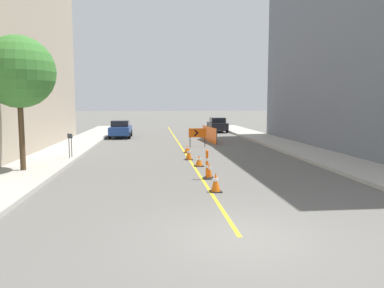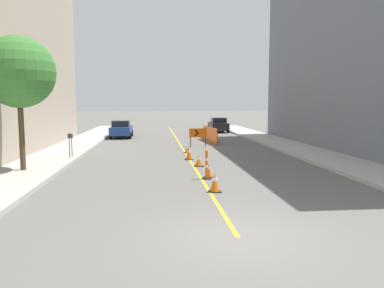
{
  "view_description": "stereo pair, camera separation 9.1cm",
  "coord_description": "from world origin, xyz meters",
  "px_view_note": "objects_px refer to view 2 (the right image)",
  "views": [
    {
      "loc": [
        -2.02,
        -8.37,
        3.15
      ],
      "look_at": [
        0.03,
        11.25,
        1.0
      ],
      "focal_mm": 35.0,
      "sensor_mm": 36.0,
      "label": 1
    },
    {
      "loc": [
        -1.93,
        -8.38,
        3.15
      ],
      "look_at": [
        0.03,
        11.25,
        1.0
      ],
      "focal_mm": 35.0,
      "sensor_mm": 36.0,
      "label": 2
    }
  ],
  "objects_px": {
    "traffic_cone_second": "(209,170)",
    "arrow_barricade_primary": "(198,134)",
    "traffic_cone_fourth": "(189,154)",
    "traffic_cone_nearest": "(215,182)",
    "traffic_cone_fifth": "(187,149)",
    "parking_meter_near_curb": "(69,141)",
    "parked_car_curb_near": "(121,129)",
    "parked_car_curb_mid": "(218,125)",
    "parking_meter_far_curb": "(72,140)",
    "street_tree_left_near": "(19,72)",
    "delineator_post_front": "(207,166)",
    "traffic_cone_third": "(199,161)"
  },
  "relations": [
    {
      "from": "arrow_barricade_primary",
      "to": "parking_meter_near_curb",
      "type": "xyz_separation_m",
      "value": [
        -7.75,
        -6.09,
        0.17
      ]
    },
    {
      "from": "arrow_barricade_primary",
      "to": "parking_meter_near_curb",
      "type": "distance_m",
      "value": 9.86
    },
    {
      "from": "parked_car_curb_near",
      "to": "traffic_cone_second",
      "type": "bearing_deg",
      "value": -74.14
    },
    {
      "from": "parking_meter_near_curb",
      "to": "parking_meter_far_curb",
      "type": "xyz_separation_m",
      "value": [
        0.0,
        0.61,
        -0.04
      ]
    },
    {
      "from": "traffic_cone_second",
      "to": "parking_meter_near_curb",
      "type": "relative_size",
      "value": 0.46
    },
    {
      "from": "traffic_cone_second",
      "to": "traffic_cone_third",
      "type": "xyz_separation_m",
      "value": [
        -0.07,
        2.92,
        -0.03
      ]
    },
    {
      "from": "traffic_cone_fourth",
      "to": "arrow_barricade_primary",
      "type": "distance_m",
      "value": 6.3
    },
    {
      "from": "parked_car_curb_near",
      "to": "parking_meter_near_curb",
      "type": "relative_size",
      "value": 3.13
    },
    {
      "from": "traffic_cone_fourth",
      "to": "parking_meter_far_curb",
      "type": "bearing_deg",
      "value": 174.15
    },
    {
      "from": "traffic_cone_fourth",
      "to": "parked_car_curb_near",
      "type": "height_order",
      "value": "parked_car_curb_near"
    },
    {
      "from": "traffic_cone_second",
      "to": "parking_meter_far_curb",
      "type": "bearing_deg",
      "value": 139.89
    },
    {
      "from": "street_tree_left_near",
      "to": "parking_meter_far_curb",
      "type": "bearing_deg",
      "value": 72.66
    },
    {
      "from": "traffic_cone_second",
      "to": "parked_car_curb_mid",
      "type": "height_order",
      "value": "parked_car_curb_mid"
    },
    {
      "from": "traffic_cone_fifth",
      "to": "parking_meter_near_curb",
      "type": "height_order",
      "value": "parking_meter_near_curb"
    },
    {
      "from": "traffic_cone_second",
      "to": "traffic_cone_third",
      "type": "distance_m",
      "value": 2.92
    },
    {
      "from": "traffic_cone_fifth",
      "to": "parked_car_curb_mid",
      "type": "distance_m",
      "value": 17.83
    },
    {
      "from": "parked_car_curb_near",
      "to": "parking_meter_far_curb",
      "type": "bearing_deg",
      "value": -96.29
    },
    {
      "from": "traffic_cone_nearest",
      "to": "traffic_cone_fifth",
      "type": "distance_m",
      "value": 10.62
    },
    {
      "from": "traffic_cone_second",
      "to": "arrow_barricade_primary",
      "type": "relative_size",
      "value": 0.47
    },
    {
      "from": "parked_car_curb_mid",
      "to": "parking_meter_near_curb",
      "type": "distance_m",
      "value": 23.09
    },
    {
      "from": "traffic_cone_second",
      "to": "parked_car_curb_mid",
      "type": "relative_size",
      "value": 0.14
    },
    {
      "from": "arrow_barricade_primary",
      "to": "parked_car_curb_near",
      "type": "height_order",
      "value": "parked_car_curb_near"
    },
    {
      "from": "traffic_cone_fourth",
      "to": "traffic_cone_fifth",
      "type": "relative_size",
      "value": 1.36
    },
    {
      "from": "traffic_cone_fifth",
      "to": "traffic_cone_nearest",
      "type": "bearing_deg",
      "value": -89.7
    },
    {
      "from": "arrow_barricade_primary",
      "to": "parked_car_curb_near",
      "type": "distance_m",
      "value": 10.08
    },
    {
      "from": "traffic_cone_fifth",
      "to": "delineator_post_front",
      "type": "height_order",
      "value": "delineator_post_front"
    },
    {
      "from": "traffic_cone_fourth",
      "to": "parked_car_curb_near",
      "type": "distance_m",
      "value": 14.96
    },
    {
      "from": "traffic_cone_second",
      "to": "arrow_barricade_primary",
      "type": "height_order",
      "value": "arrow_barricade_primary"
    },
    {
      "from": "traffic_cone_second",
      "to": "delineator_post_front",
      "type": "height_order",
      "value": "delineator_post_front"
    },
    {
      "from": "traffic_cone_second",
      "to": "traffic_cone_third",
      "type": "height_order",
      "value": "traffic_cone_second"
    },
    {
      "from": "traffic_cone_fourth",
      "to": "parking_meter_near_curb",
      "type": "height_order",
      "value": "parking_meter_near_curb"
    },
    {
      "from": "traffic_cone_fifth",
      "to": "parked_car_curb_near",
      "type": "relative_size",
      "value": 0.12
    },
    {
      "from": "parking_meter_far_curb",
      "to": "street_tree_left_near",
      "type": "distance_m",
      "value": 5.46
    },
    {
      "from": "traffic_cone_third",
      "to": "traffic_cone_nearest",
      "type": "bearing_deg",
      "value": -90.83
    },
    {
      "from": "arrow_barricade_primary",
      "to": "traffic_cone_second",
      "type": "bearing_deg",
      "value": -94.66
    },
    {
      "from": "traffic_cone_fifth",
      "to": "parking_meter_near_curb",
      "type": "bearing_deg",
      "value": -157.09
    },
    {
      "from": "traffic_cone_nearest",
      "to": "delineator_post_front",
      "type": "distance_m",
      "value": 2.32
    },
    {
      "from": "arrow_barricade_primary",
      "to": "traffic_cone_fifth",
      "type": "bearing_deg",
      "value": -108.33
    },
    {
      "from": "traffic_cone_fourth",
      "to": "delineator_post_front",
      "type": "distance_m",
      "value": 5.43
    },
    {
      "from": "arrow_barricade_primary",
      "to": "parked_car_curb_near",
      "type": "xyz_separation_m",
      "value": [
        -6.16,
        7.97,
        -0.17
      ]
    },
    {
      "from": "traffic_cone_second",
      "to": "street_tree_left_near",
      "type": "xyz_separation_m",
      "value": [
        -8.17,
        1.73,
        4.19
      ]
    },
    {
      "from": "traffic_cone_third",
      "to": "parking_meter_near_curb",
      "type": "distance_m",
      "value": 7.25
    },
    {
      "from": "traffic_cone_third",
      "to": "traffic_cone_fourth",
      "type": "distance_m",
      "value": 2.25
    },
    {
      "from": "traffic_cone_nearest",
      "to": "traffic_cone_fifth",
      "type": "relative_size",
      "value": 1.35
    },
    {
      "from": "parked_car_curb_near",
      "to": "traffic_cone_fourth",
      "type": "bearing_deg",
      "value": -70.27
    },
    {
      "from": "arrow_barricade_primary",
      "to": "parking_meter_far_curb",
      "type": "relative_size",
      "value": 1.03
    },
    {
      "from": "traffic_cone_nearest",
      "to": "street_tree_left_near",
      "type": "xyz_separation_m",
      "value": [
        -8.02,
        4.32,
        4.16
      ]
    },
    {
      "from": "traffic_cone_second",
      "to": "arrow_barricade_primary",
      "type": "xyz_separation_m",
      "value": [
        0.85,
        11.29,
        0.66
      ]
    },
    {
      "from": "delineator_post_front",
      "to": "arrow_barricade_primary",
      "type": "xyz_separation_m",
      "value": [
        0.98,
        11.57,
        0.43
      ]
    },
    {
      "from": "traffic_cone_third",
      "to": "delineator_post_front",
      "type": "height_order",
      "value": "delineator_post_front"
    }
  ]
}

